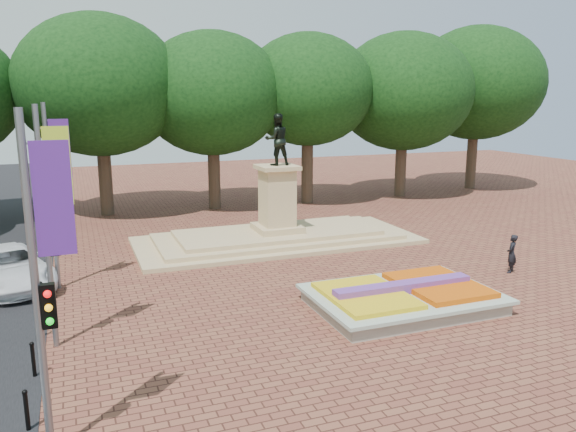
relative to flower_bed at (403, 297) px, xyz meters
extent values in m
plane|color=brown|center=(-1.03, 2.00, -0.38)|extent=(90.00, 90.00, 0.00)
cube|color=gray|center=(-0.03, 0.00, -0.15)|extent=(6.00, 4.00, 0.45)
cube|color=beige|center=(-0.03, 0.00, 0.12)|extent=(6.30, 4.30, 0.12)
cube|color=#DC5A0C|center=(1.42, 0.00, 0.25)|extent=(2.60, 3.40, 0.22)
cube|color=yellow|center=(-1.48, 0.00, 0.24)|extent=(2.60, 3.40, 0.18)
cube|color=#643695|center=(-0.03, 0.00, 0.34)|extent=(5.20, 0.55, 0.38)
cube|color=tan|center=(-1.03, 10.00, -0.28)|extent=(14.00, 6.00, 0.20)
cube|color=tan|center=(-1.03, 10.00, -0.08)|extent=(12.00, 5.00, 0.20)
cube|color=tan|center=(-1.03, 10.00, 0.12)|extent=(10.00, 4.00, 0.20)
cube|color=tan|center=(-1.03, 10.00, 0.37)|extent=(2.20, 2.20, 0.30)
cube|color=tan|center=(-1.03, 10.00, 1.92)|extent=(1.50, 1.50, 2.80)
cube|color=tan|center=(-1.03, 10.00, 3.42)|extent=(1.90, 1.90, 0.20)
imported|color=black|center=(-1.03, 10.00, 4.77)|extent=(1.22, 0.95, 2.50)
cylinder|color=#3C2B20|center=(-9.03, 20.00, 1.62)|extent=(0.80, 0.80, 4.00)
ellipsoid|color=black|center=(-9.03, 20.00, 6.32)|extent=(8.80, 8.80, 7.48)
cylinder|color=#3C2B20|center=(-2.03, 20.00, 1.62)|extent=(0.80, 0.80, 4.00)
ellipsoid|color=black|center=(-2.03, 20.00, 6.32)|extent=(8.80, 8.80, 7.48)
cylinder|color=#3C2B20|center=(4.97, 20.00, 1.62)|extent=(0.80, 0.80, 4.00)
ellipsoid|color=black|center=(4.97, 20.00, 6.32)|extent=(8.80, 8.80, 7.48)
cylinder|color=#3C2B20|center=(11.97, 20.00, 1.62)|extent=(0.80, 0.80, 4.00)
ellipsoid|color=black|center=(11.97, 20.00, 6.32)|extent=(8.80, 8.80, 7.48)
cylinder|color=#3C2B20|center=(18.97, 20.00, 1.62)|extent=(0.80, 0.80, 4.00)
ellipsoid|color=black|center=(18.97, 20.00, 6.32)|extent=(8.80, 8.80, 7.48)
cylinder|color=slate|center=(-11.23, -4.50, 3.12)|extent=(0.16, 0.16, 7.00)
cube|color=#501F84|center=(-10.78, -4.50, 4.92)|extent=(0.70, 0.04, 2.20)
cylinder|color=slate|center=(-11.23, 1.00, 3.12)|extent=(0.16, 0.16, 7.00)
cube|color=#B1CC28|center=(-10.78, 1.00, 4.92)|extent=(0.70, 0.04, 2.20)
cylinder|color=slate|center=(-11.23, 6.50, 3.12)|extent=(0.16, 0.16, 7.00)
cube|color=#501F84|center=(-10.78, 6.50, 4.92)|extent=(0.70, 0.04, 2.20)
cube|color=black|center=(-11.03, -4.50, 2.82)|extent=(0.28, 0.18, 0.90)
cube|color=black|center=(-11.03, 1.00, 2.82)|extent=(0.28, 0.18, 0.90)
cylinder|color=black|center=(-11.73, -3.40, 0.07)|extent=(0.10, 0.10, 0.90)
sphere|color=black|center=(-11.73, -3.40, 0.54)|extent=(0.12, 0.12, 0.12)
cylinder|color=black|center=(-11.73, -0.80, 0.07)|extent=(0.10, 0.10, 0.90)
sphere|color=black|center=(-11.73, -0.80, 0.54)|extent=(0.12, 0.12, 0.12)
cylinder|color=black|center=(-11.73, 1.80, 0.07)|extent=(0.10, 0.10, 0.90)
sphere|color=black|center=(-11.73, 1.80, 0.54)|extent=(0.12, 0.12, 0.12)
cylinder|color=black|center=(-11.73, 4.40, 0.07)|extent=(0.10, 0.10, 0.90)
sphere|color=black|center=(-11.73, 4.40, 0.54)|extent=(0.12, 0.12, 0.12)
cylinder|color=black|center=(-11.73, 7.00, 0.07)|extent=(0.10, 0.10, 0.90)
sphere|color=black|center=(-11.73, 7.00, 0.54)|extent=(0.12, 0.12, 0.12)
imported|color=silver|center=(-13.03, 7.37, 0.38)|extent=(4.11, 5.99, 1.52)
imported|color=black|center=(6.37, 1.83, 0.43)|extent=(0.70, 0.67, 1.61)
camera|label=1|loc=(-10.38, -15.79, 6.80)|focal=35.00mm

